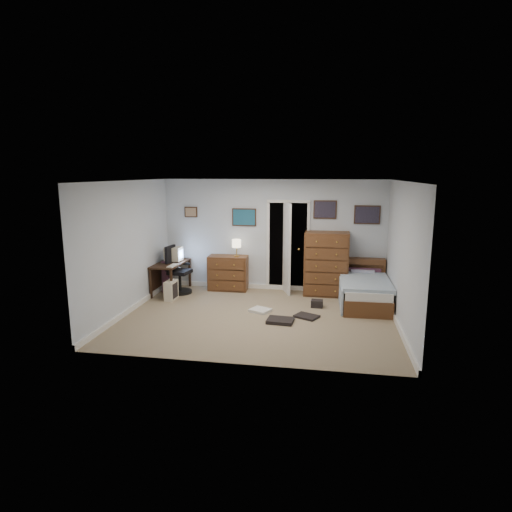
{
  "coord_description": "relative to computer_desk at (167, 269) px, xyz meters",
  "views": [
    {
      "loc": [
        1.23,
        -7.48,
        2.65
      ],
      "look_at": [
        -0.09,
        0.3,
        1.1
      ],
      "focal_mm": 30.0,
      "sensor_mm": 36.0,
      "label": 1
    }
  ],
  "objects": [
    {
      "name": "headboard_bookcase",
      "position": [
        4.3,
        0.5,
        -0.09
      ],
      "size": [
        0.91,
        0.25,
        0.81
      ],
      "rotation": [
        0.0,
        0.0,
        -0.02
      ],
      "color": "brown",
      "rests_on": "floor"
    },
    {
      "name": "media_stack",
      "position": [
        -0.04,
        -0.02,
        -0.17
      ],
      "size": [
        0.15,
        0.15,
        0.71
      ],
      "primitive_type": "cube",
      "rotation": [
        0.0,
        0.0,
        0.03
      ],
      "color": "maroon",
      "rests_on": "floor"
    },
    {
      "name": "bed",
      "position": [
        4.27,
        -0.21,
        -0.24
      ],
      "size": [
        1.0,
        1.82,
        0.59
      ],
      "rotation": [
        0.0,
        0.0,
        0.02
      ],
      "color": "brown",
      "rests_on": "floor"
    },
    {
      "name": "wall_posters",
      "position": [
        2.85,
        0.62,
        1.23
      ],
      "size": [
        4.38,
        0.04,
        0.6
      ],
      "color": "#331E11",
      "rests_on": "floor"
    },
    {
      "name": "keyboard",
      "position": [
        0.26,
        -0.35,
        0.17
      ],
      "size": [
        0.15,
        0.37,
        0.02
      ],
      "primitive_type": "cube",
      "rotation": [
        0.0,
        0.0,
        -0.03
      ],
      "color": "beige",
      "rests_on": "computer_desk"
    },
    {
      "name": "table_lamp",
      "position": [
        1.49,
        0.41,
        0.55
      ],
      "size": [
        0.2,
        0.2,
        0.38
      ],
      "rotation": [
        0.0,
        0.0,
        0.04
      ],
      "color": "gold",
      "rests_on": "low_dresser"
    },
    {
      "name": "pc_tower",
      "position": [
        0.28,
        -0.55,
        -0.32
      ],
      "size": [
        0.2,
        0.39,
        0.41
      ],
      "rotation": [
        0.0,
        0.0,
        -0.03
      ],
      "color": "beige",
      "rests_on": "floor"
    },
    {
      "name": "crt_monitor",
      "position": [
        0.1,
        0.15,
        0.32
      ],
      "size": [
        0.36,
        0.34,
        0.33
      ],
      "rotation": [
        0.0,
        0.0,
        -0.03
      ],
      "color": "beige",
      "rests_on": "computer_desk"
    },
    {
      "name": "floor",
      "position": [
        2.28,
        -1.36,
        -0.53
      ],
      "size": [
        5.0,
        4.0,
        0.02
      ],
      "primitive_type": "cube",
      "color": "gray",
      "rests_on": "ground"
    },
    {
      "name": "low_dresser",
      "position": [
        1.29,
        0.41,
        -0.13
      ],
      "size": [
        0.9,
        0.48,
        0.79
      ],
      "primitive_type": "cube",
      "rotation": [
        0.0,
        0.0,
        0.04
      ],
      "color": "brown",
      "rests_on": "floor"
    },
    {
      "name": "floor_clutter",
      "position": [
        2.85,
        -1.16,
        -0.48
      ],
      "size": [
        1.42,
        1.3,
        0.14
      ],
      "rotation": [
        0.0,
        0.0,
        0.1
      ],
      "color": "black",
      "rests_on": "floor"
    },
    {
      "name": "computer_desk",
      "position": [
        0.0,
        0.0,
        0.0
      ],
      "size": [
        0.58,
        1.19,
        0.68
      ],
      "rotation": [
        0.0,
        0.0,
        -0.03
      ],
      "color": "black",
      "rests_on": "floor"
    },
    {
      "name": "office_chair",
      "position": [
        0.24,
        -0.03,
        -0.11
      ],
      "size": [
        0.58,
        0.58,
        1.06
      ],
      "rotation": [
        0.0,
        0.0,
        -0.14
      ],
      "color": "black",
      "rests_on": "floor"
    },
    {
      "name": "doorway",
      "position": [
        2.63,
        0.91,
        0.48
      ],
      "size": [
        0.96,
        1.12,
        2.05
      ],
      "color": "black",
      "rests_on": "floor"
    },
    {
      "name": "tall_dresser",
      "position": [
        3.5,
        0.39,
        0.17
      ],
      "size": [
        0.95,
        0.57,
        1.39
      ],
      "primitive_type": "cube",
      "rotation": [
        0.0,
        0.0,
        -0.01
      ],
      "color": "brown",
      "rests_on": "floor"
    }
  ]
}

